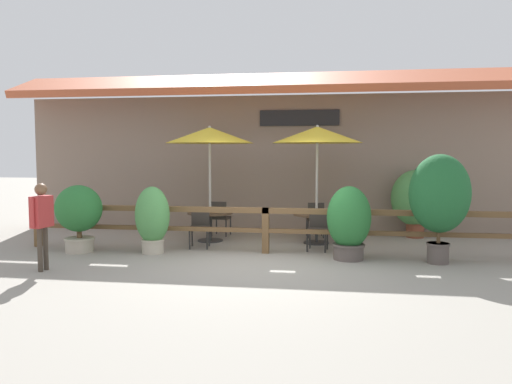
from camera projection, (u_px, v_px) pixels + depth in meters
ground_plane at (258, 264)px, 9.37m from camera, size 60.00×60.00×0.00m
building_facade at (281, 150)px, 13.24m from camera, size 14.28×1.49×4.23m
patio_railing at (266, 220)px, 10.35m from camera, size 10.40×0.14×0.95m
patio_umbrella_near at (210, 135)px, 11.64m from camera, size 2.06×2.06×2.72m
dining_table_near at (210, 217)px, 11.78m from camera, size 1.08×1.08×0.70m
chair_near_streetside at (200, 225)px, 11.02m from camera, size 0.47×0.47×0.88m
chair_near_wallside at (220, 216)px, 12.56m from camera, size 0.46×0.46×0.88m
patio_umbrella_middle at (317, 135)px, 11.35m from camera, size 2.06×2.06×2.72m
dining_table_middle at (316, 219)px, 11.50m from camera, size 1.08×1.08×0.70m
chair_middle_streetside at (318, 227)px, 10.69m from camera, size 0.46×0.46×0.88m
chair_middle_wallside at (315, 217)px, 12.32m from camera, size 0.47×0.47×0.88m
potted_plant_small_flowering at (152, 218)px, 10.34m from camera, size 0.72×0.65×1.40m
potted_plant_tall_tropical at (349, 222)px, 9.73m from camera, size 0.86×0.77×1.44m
potted_plant_broad_leaf at (440, 196)px, 9.35m from camera, size 1.12×1.01×2.07m
potted_plant_corner_fern at (79, 213)px, 10.47m from camera, size 0.98×0.89×1.41m
potted_plant_entrance_palm at (416, 199)px, 12.28m from camera, size 1.20×1.08×1.68m
pedestrian at (42, 215)px, 8.77m from camera, size 0.23×0.55×1.55m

